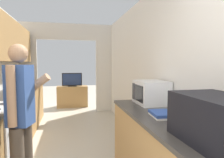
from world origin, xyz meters
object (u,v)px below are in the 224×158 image
(microwave, at_px, (151,92))
(television, at_px, (72,80))
(book_stack, at_px, (162,114))
(person, at_px, (21,119))
(suitcase, at_px, (216,119))
(tv_cabinet, at_px, (72,96))

(microwave, relative_size, television, 0.72)
(book_stack, bearing_deg, person, 166.48)
(microwave, bearing_deg, person, -169.41)
(suitcase, bearing_deg, person, 144.67)
(suitcase, bearing_deg, book_stack, 93.57)
(person, height_order, television, person)
(tv_cabinet, bearing_deg, microwave, -77.49)
(person, distance_m, microwave, 1.54)
(microwave, height_order, television, microwave)
(person, height_order, suitcase, person)
(book_stack, bearing_deg, tv_cabinet, 99.29)
(person, relative_size, microwave, 3.54)
(microwave, height_order, book_stack, microwave)
(person, relative_size, suitcase, 2.69)
(suitcase, height_order, microwave, suitcase)
(person, bearing_deg, microwave, -63.32)
(person, height_order, tv_cabinet, person)
(suitcase, height_order, book_stack, suitcase)
(person, bearing_deg, suitcase, -109.24)
(suitcase, distance_m, book_stack, 0.68)
(book_stack, bearing_deg, suitcase, -86.43)
(microwave, xyz_separation_m, tv_cabinet, (-0.92, 4.14, -0.70))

